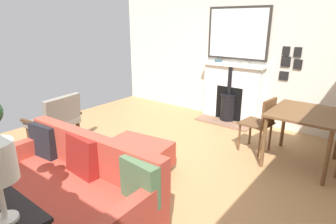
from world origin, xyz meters
TOP-DOWN VIEW (x-y plane):
  - ground_plane at (0.00, 0.00)m, footprint 5.46×5.23m
  - wall_left at (-2.73, 0.00)m, footprint 0.12×5.23m
  - fireplace at (-2.54, 0.14)m, footprint 0.56×1.18m
  - mirror_over_mantel at (-2.64, 0.14)m, footprint 0.04×1.16m
  - mantel_bowl_near at (-2.55, -0.17)m, footprint 0.14×0.14m
  - mantel_bowl_far at (-2.55, 0.37)m, footprint 0.12×0.12m
  - sofa at (1.02, 0.26)m, footprint 0.88×1.82m
  - ottoman at (0.03, 0.13)m, footprint 0.75×0.85m
  - armchair_accent at (0.18, -1.34)m, footprint 0.75×0.67m
  - dining_table at (-1.53, 1.67)m, footprint 0.93×0.83m
  - dining_chair_near_fireplace at (-1.52, 1.11)m, footprint 0.44×0.44m
  - photo_gallery_row at (-2.65, 1.09)m, footprint 0.02×0.34m

SIDE VIEW (x-z plane):
  - ground_plane at x=0.00m, z-range -0.01..0.00m
  - ottoman at x=0.03m, z-range 0.04..0.44m
  - sofa at x=1.02m, z-range -0.05..0.75m
  - armchair_accent at x=0.18m, z-range 0.06..0.87m
  - dining_chair_near_fireplace at x=-1.52m, z-range 0.08..0.89m
  - fireplace at x=-2.54m, z-range -0.06..1.03m
  - dining_table at x=-1.53m, z-range 0.26..0.99m
  - mantel_bowl_far at x=-2.55m, z-range 1.09..1.13m
  - mantel_bowl_near at x=-2.55m, z-range 1.09..1.14m
  - photo_gallery_row at x=-2.65m, z-range 0.91..1.47m
  - wall_left at x=-2.73m, z-range 0.00..2.66m
  - mirror_over_mantel at x=-2.64m, z-range 1.15..2.08m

